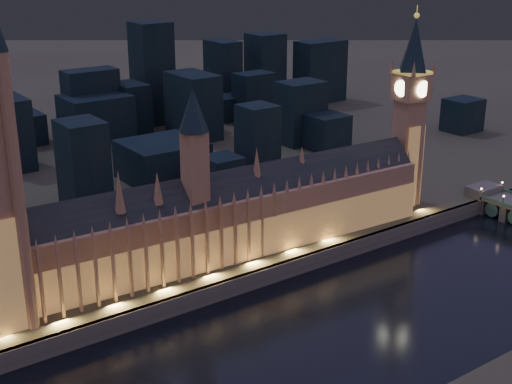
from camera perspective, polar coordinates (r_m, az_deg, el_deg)
ground_plane at (r=286.85m, az=5.71°, el=-10.40°), size 2000.00×2000.00×0.00m
embankment_wall at (r=312.92m, az=0.76°, el=-6.76°), size 2000.00×2.50×8.00m
palace_of_westminster at (r=318.04m, az=-1.80°, el=-1.91°), size 202.00×30.32×78.00m
elizabeth_tower at (r=377.01m, az=12.28°, el=7.39°), size 18.00×18.00×104.18m
city_backdrop at (r=487.93m, az=-11.00°, el=5.97°), size 475.58×215.63×88.14m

